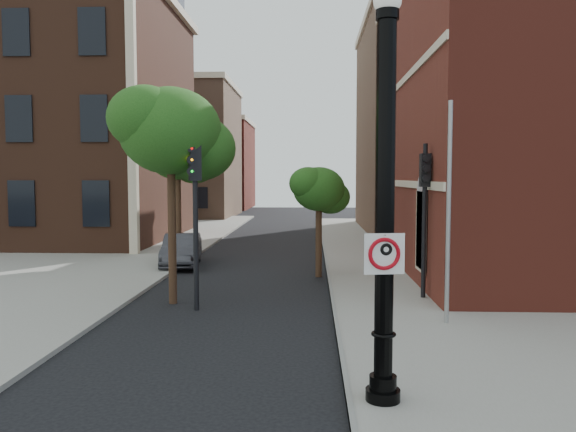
{
  "coord_description": "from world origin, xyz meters",
  "views": [
    {
      "loc": [
        1.43,
        -9.15,
        3.77
      ],
      "look_at": [
        0.95,
        2.0,
        2.98
      ],
      "focal_mm": 35.0,
      "sensor_mm": 36.0,
      "label": 1
    }
  ],
  "objects_px": {
    "lamppost": "(385,218)",
    "traffic_signal_left": "(195,191)",
    "traffic_signal_right": "(425,196)",
    "no_parking_sign": "(384,253)",
    "parked_car": "(182,250)"
  },
  "relations": [
    {
      "from": "lamppost",
      "to": "traffic_signal_left",
      "type": "height_order",
      "value": "lamppost"
    },
    {
      "from": "traffic_signal_left",
      "to": "traffic_signal_right",
      "type": "relative_size",
      "value": 1.05
    },
    {
      "from": "traffic_signal_left",
      "to": "no_parking_sign",
      "type": "bearing_deg",
      "value": -80.21
    },
    {
      "from": "no_parking_sign",
      "to": "traffic_signal_left",
      "type": "relative_size",
      "value": 0.13
    },
    {
      "from": "no_parking_sign",
      "to": "parked_car",
      "type": "bearing_deg",
      "value": 106.55
    },
    {
      "from": "lamppost",
      "to": "traffic_signal_left",
      "type": "xyz_separation_m",
      "value": [
        -4.43,
        6.53,
        0.27
      ]
    },
    {
      "from": "parked_car",
      "to": "traffic_signal_right",
      "type": "bearing_deg",
      "value": -43.51
    },
    {
      "from": "no_parking_sign",
      "to": "traffic_signal_right",
      "type": "height_order",
      "value": "traffic_signal_right"
    },
    {
      "from": "lamppost",
      "to": "parked_car",
      "type": "distance_m",
      "value": 16.0
    },
    {
      "from": "no_parking_sign",
      "to": "traffic_signal_left",
      "type": "height_order",
      "value": "traffic_signal_left"
    },
    {
      "from": "lamppost",
      "to": "traffic_signal_right",
      "type": "distance_m",
      "value": 8.24
    },
    {
      "from": "parked_car",
      "to": "traffic_signal_right",
      "type": "height_order",
      "value": "traffic_signal_right"
    },
    {
      "from": "no_parking_sign",
      "to": "parked_car",
      "type": "xyz_separation_m",
      "value": [
        -6.65,
        14.51,
        -1.89
      ]
    },
    {
      "from": "no_parking_sign",
      "to": "traffic_signal_right",
      "type": "xyz_separation_m",
      "value": [
        2.23,
        8.11,
        0.64
      ]
    },
    {
      "from": "no_parking_sign",
      "to": "traffic_signal_right",
      "type": "relative_size",
      "value": 0.14
    }
  ]
}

